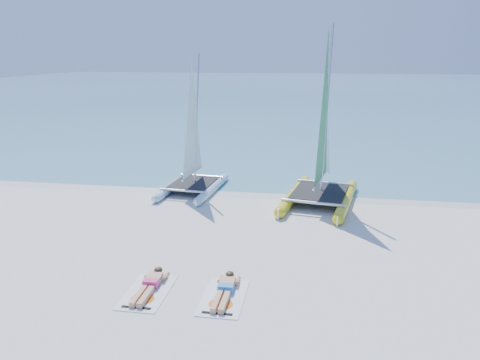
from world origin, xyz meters
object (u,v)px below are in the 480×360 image
object	(u,v)px
sunbather_a	(150,284)
sunbather_b	(225,289)
catamaran_yellow	(324,145)
catamaran_blue	(193,150)
towel_a	(148,292)
towel_b	(224,297)

from	to	relation	value
sunbather_a	sunbather_b	distance (m)	1.87
sunbather_a	catamaran_yellow	bearing A→B (deg)	62.75
catamaran_blue	towel_a	size ratio (longest dim) A/B	3.13
towel_b	sunbather_a	bearing A→B (deg)	175.84
catamaran_blue	catamaran_yellow	size ratio (longest dim) A/B	0.84
catamaran_yellow	catamaran_blue	bearing A→B (deg)	-173.59
catamaran_blue	towel_b	world-z (taller)	catamaran_blue
catamaran_blue	towel_a	bearing A→B (deg)	-77.89
catamaran_yellow	sunbather_b	bearing A→B (deg)	-96.44
towel_a	sunbather_a	size ratio (longest dim) A/B	1.07
towel_a	towel_b	size ratio (longest dim) A/B	1.00
towel_a	sunbather_a	bearing A→B (deg)	90.00
catamaran_yellow	sunbather_a	world-z (taller)	catamaran_yellow
catamaran_blue	towel_b	size ratio (longest dim) A/B	3.13
catamaran_blue	towel_a	distance (m)	8.87
towel_b	sunbather_b	bearing A→B (deg)	90.00
catamaran_blue	sunbather_b	xyz separation A→B (m)	(2.99, -8.38, -1.61)
catamaran_yellow	towel_a	xyz separation A→B (m)	(-4.19, -8.33, -2.17)
towel_a	sunbather_b	xyz separation A→B (m)	(1.87, 0.25, 0.11)
catamaran_yellow	towel_b	size ratio (longest dim) A/B	3.75
sunbather_b	towel_a	bearing A→B (deg)	-172.44
sunbather_a	sunbather_b	xyz separation A→B (m)	(1.87, 0.06, 0.00)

